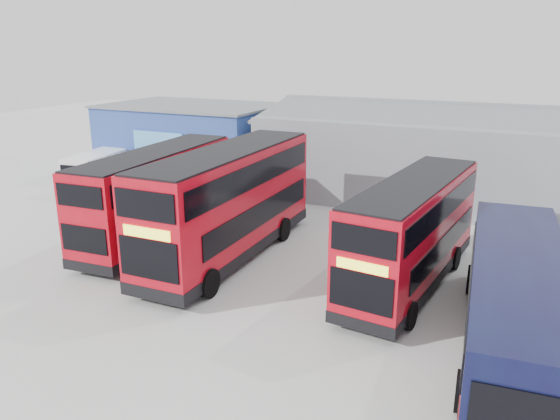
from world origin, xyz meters
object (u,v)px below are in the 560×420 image
(office_block, at_px, (193,139))
(double_decker_right, at_px, (412,234))
(single_decker_blue, at_px, (516,308))
(maintenance_shed, at_px, (517,160))
(panel_van, at_px, (99,168))
(double_decker_centre, at_px, (229,205))
(double_decker_left, at_px, (158,197))

(office_block, bearing_deg, double_decker_right, -34.49)
(single_decker_blue, bearing_deg, maintenance_shed, -91.95)
(office_block, bearing_deg, panel_van, -120.96)
(double_decker_centre, height_order, single_decker_blue, double_decker_centre)
(maintenance_shed, distance_m, single_decker_blue, 18.92)
(single_decker_blue, bearing_deg, panel_van, -26.93)
(office_block, xyz_separation_m, double_decker_left, (6.59, -12.93, -0.36))
(double_decker_left, bearing_deg, panel_van, -37.64)
(panel_van, bearing_deg, single_decker_blue, -30.89)
(maintenance_shed, height_order, single_decker_blue, maintenance_shed)
(double_decker_left, height_order, panel_van, double_decker_left)
(maintenance_shed, relative_size, double_decker_centre, 2.60)
(double_decker_centre, xyz_separation_m, double_decker_right, (8.06, 0.38, -0.31))
(office_block, relative_size, single_decker_blue, 1.01)
(maintenance_shed, bearing_deg, panel_van, -162.60)
(maintenance_shed, bearing_deg, double_decker_centre, -126.01)
(double_decker_centre, relative_size, single_decker_blue, 0.96)
(office_block, distance_m, double_decker_right, 22.93)
(double_decker_centre, xyz_separation_m, single_decker_blue, (12.06, -3.51, -0.84))
(double_decker_right, relative_size, panel_van, 1.86)
(single_decker_blue, bearing_deg, double_decker_right, -48.85)
(double_decker_centre, bearing_deg, office_block, 128.27)
(office_block, bearing_deg, double_decker_left, -63.00)
(double_decker_right, distance_m, single_decker_blue, 5.60)
(double_decker_left, height_order, double_decker_centre, double_decker_centre)
(office_block, xyz_separation_m, maintenance_shed, (22.00, 2.01, 0.02))
(double_decker_right, xyz_separation_m, panel_van, (-22.50, 6.96, -0.84))
(double_decker_left, distance_m, double_decker_centre, 4.27)
(office_block, distance_m, panel_van, 7.13)
(maintenance_shed, relative_size, single_decker_blue, 2.51)
(double_decker_centre, bearing_deg, single_decker_blue, -16.97)
(maintenance_shed, distance_m, panel_van, 26.87)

